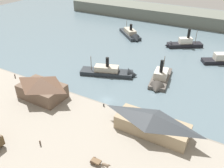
{
  "coord_description": "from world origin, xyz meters",
  "views": [
    {
      "loc": [
        35.45,
        -58.05,
        47.1
      ],
      "look_at": [
        -2.2,
        7.72,
        2.0
      ],
      "focal_mm": 37.73,
      "sensor_mm": 36.0,
      "label": 1
    }
  ],
  "objects_px": {
    "mooring_post_east": "(27,79)",
    "mooring_post_center_west": "(104,105)",
    "ferry_shed_east_terminal": "(42,87)",
    "pedestrian_at_waters_edge": "(15,76)",
    "horse_cart": "(100,163)",
    "ferry_moored_west": "(181,44)",
    "ferry_moored_east": "(113,72)",
    "ferry_shed_customs_shed": "(152,123)",
    "ferry_outer_harbor": "(159,80)",
    "ferry_approaching_east": "(132,35)",
    "pedestrian_near_cart": "(40,143)"
  },
  "relations": [
    {
      "from": "mooring_post_east",
      "to": "mooring_post_center_west",
      "type": "distance_m",
      "value": 35.08
    },
    {
      "from": "ferry_shed_east_terminal",
      "to": "mooring_post_east",
      "type": "xyz_separation_m",
      "value": [
        -13.91,
        5.65,
        -3.52
      ]
    },
    {
      "from": "pedestrian_at_waters_edge",
      "to": "mooring_post_east",
      "type": "bearing_deg",
      "value": 9.87
    },
    {
      "from": "horse_cart",
      "to": "ferry_moored_west",
      "type": "relative_size",
      "value": 0.28
    },
    {
      "from": "ferry_shed_east_terminal",
      "to": "ferry_moored_east",
      "type": "height_order",
      "value": "ferry_shed_east_terminal"
    },
    {
      "from": "ferry_shed_customs_shed",
      "to": "ferry_outer_harbor",
      "type": "distance_m",
      "value": 30.67
    },
    {
      "from": "horse_cart",
      "to": "mooring_post_center_west",
      "type": "relative_size",
      "value": 5.97
    },
    {
      "from": "ferry_moored_west",
      "to": "ferry_approaching_east",
      "type": "relative_size",
      "value": 0.94
    },
    {
      "from": "pedestrian_at_waters_edge",
      "to": "mooring_post_center_west",
      "type": "xyz_separation_m",
      "value": [
        40.81,
        1.16,
        -0.34
      ]
    },
    {
      "from": "horse_cart",
      "to": "mooring_post_east",
      "type": "distance_m",
      "value": 51.3
    },
    {
      "from": "horse_cart",
      "to": "pedestrian_at_waters_edge",
      "type": "distance_m",
      "value": 56.22
    },
    {
      "from": "ferry_shed_east_terminal",
      "to": "ferry_shed_customs_shed",
      "type": "distance_m",
      "value": 39.41
    },
    {
      "from": "pedestrian_at_waters_edge",
      "to": "ferry_outer_harbor",
      "type": "distance_m",
      "value": 57.39
    },
    {
      "from": "pedestrian_near_cart",
      "to": "mooring_post_east",
      "type": "height_order",
      "value": "pedestrian_near_cart"
    },
    {
      "from": "horse_cart",
      "to": "pedestrian_at_waters_edge",
      "type": "bearing_deg",
      "value": 159.29
    },
    {
      "from": "pedestrian_at_waters_edge",
      "to": "pedestrian_near_cart",
      "type": "relative_size",
      "value": 1.03
    },
    {
      "from": "horse_cart",
      "to": "ferry_approaching_east",
      "type": "distance_m",
      "value": 95.66
    },
    {
      "from": "pedestrian_at_waters_edge",
      "to": "ferry_moored_east",
      "type": "distance_m",
      "value": 39.39
    },
    {
      "from": "ferry_moored_west",
      "to": "mooring_post_east",
      "type": "bearing_deg",
      "value": -121.74
    },
    {
      "from": "ferry_outer_harbor",
      "to": "horse_cart",
      "type": "bearing_deg",
      "value": -87.79
    },
    {
      "from": "ferry_moored_east",
      "to": "mooring_post_east",
      "type": "bearing_deg",
      "value": -139.24
    },
    {
      "from": "horse_cart",
      "to": "ferry_moored_east",
      "type": "distance_m",
      "value": 48.04
    },
    {
      "from": "pedestrian_at_waters_edge",
      "to": "mooring_post_east",
      "type": "height_order",
      "value": "pedestrian_at_waters_edge"
    },
    {
      "from": "ferry_shed_customs_shed",
      "to": "pedestrian_at_waters_edge",
      "type": "relative_size",
      "value": 11.96
    },
    {
      "from": "ferry_shed_east_terminal",
      "to": "mooring_post_east",
      "type": "distance_m",
      "value": 15.42
    },
    {
      "from": "mooring_post_center_west",
      "to": "ferry_outer_harbor",
      "type": "distance_m",
      "value": 27.44
    },
    {
      "from": "pedestrian_near_cart",
      "to": "ferry_moored_west",
      "type": "xyz_separation_m",
      "value": [
        12.4,
        90.86,
        -0.31
      ]
    },
    {
      "from": "ferry_shed_customs_shed",
      "to": "pedestrian_near_cart",
      "type": "relative_size",
      "value": 12.3
    },
    {
      "from": "pedestrian_near_cart",
      "to": "ferry_outer_harbor",
      "type": "bearing_deg",
      "value": 72.36
    },
    {
      "from": "ferry_moored_west",
      "to": "ferry_outer_harbor",
      "type": "xyz_separation_m",
      "value": [
        3.1,
        -42.12,
        -0.3
      ]
    },
    {
      "from": "mooring_post_east",
      "to": "ferry_moored_west",
      "type": "distance_m",
      "value": 79.77
    },
    {
      "from": "ferry_moored_east",
      "to": "pedestrian_near_cart",
      "type": "bearing_deg",
      "value": -85.48
    },
    {
      "from": "horse_cart",
      "to": "mooring_post_center_west",
      "type": "distance_m",
      "value": 24.11
    },
    {
      "from": "mooring_post_center_west",
      "to": "ferry_moored_west",
      "type": "height_order",
      "value": "ferry_moored_west"
    },
    {
      "from": "horse_cart",
      "to": "ferry_shed_customs_shed",
      "type": "bearing_deg",
      "value": 69.6
    },
    {
      "from": "ferry_approaching_east",
      "to": "mooring_post_center_west",
      "type": "bearing_deg",
      "value": -71.6
    },
    {
      "from": "pedestrian_at_waters_edge",
      "to": "mooring_post_east",
      "type": "xyz_separation_m",
      "value": [
        5.73,
        1.0,
        -0.34
      ]
    },
    {
      "from": "mooring_post_center_west",
      "to": "ferry_moored_east",
      "type": "relative_size",
      "value": 0.04
    },
    {
      "from": "mooring_post_center_west",
      "to": "ferry_shed_east_terminal",
      "type": "bearing_deg",
      "value": -164.65
    },
    {
      "from": "pedestrian_at_waters_edge",
      "to": "ferry_approaching_east",
      "type": "relative_size",
      "value": 0.08
    },
    {
      "from": "ferry_shed_customs_shed",
      "to": "ferry_moored_east",
      "type": "relative_size",
      "value": 0.86
    },
    {
      "from": "ferry_shed_customs_shed",
      "to": "ferry_approaching_east",
      "type": "bearing_deg",
      "value": 119.57
    },
    {
      "from": "ferry_approaching_east",
      "to": "ferry_shed_customs_shed",
      "type": "bearing_deg",
      "value": -60.43
    },
    {
      "from": "ferry_shed_east_terminal",
      "to": "ferry_approaching_east",
      "type": "xyz_separation_m",
      "value": [
        -1.51,
        74.01,
        -3.79
      ]
    },
    {
      "from": "horse_cart",
      "to": "ferry_outer_harbor",
      "type": "height_order",
      "value": "ferry_outer_harbor"
    },
    {
      "from": "mooring_post_east",
      "to": "ferry_moored_west",
      "type": "xyz_separation_m",
      "value": [
        41.96,
        67.84,
        0.01
      ]
    },
    {
      "from": "ferry_shed_customs_shed",
      "to": "pedestrian_at_waters_edge",
      "type": "bearing_deg",
      "value": 177.41
    },
    {
      "from": "pedestrian_at_waters_edge",
      "to": "ferry_moored_west",
      "type": "height_order",
      "value": "ferry_moored_west"
    },
    {
      "from": "horse_cart",
      "to": "mooring_post_east",
      "type": "height_order",
      "value": "horse_cart"
    },
    {
      "from": "pedestrian_near_cart",
      "to": "ferry_approaching_east",
      "type": "distance_m",
      "value": 92.98
    }
  ]
}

